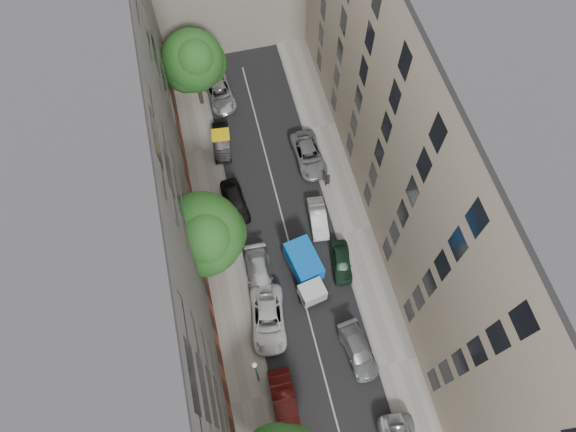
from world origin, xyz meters
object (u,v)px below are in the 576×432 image
object	(u,v)px
tarp_truck	(306,271)
car_left_3	(260,275)
car_right_4	(308,155)
pedestrian	(328,180)
car_left_1	(284,402)
car_left_4	(235,201)
car_right_1	(358,351)
car_left_2	(268,319)
car_right_3	(318,218)
car_left_5	(222,142)
tree_mid	(204,236)
car_right_2	(341,262)
car_left_6	(219,92)
lamp_post	(256,371)
tree_far	(194,63)

from	to	relation	value
tarp_truck	car_left_3	xyz separation A→B (m)	(-3.56, 0.69, -0.57)
car_right_4	pedestrian	distance (m)	3.13
car_left_1	car_right_4	bearing A→B (deg)	71.64
tarp_truck	car_left_4	size ratio (longest dim) A/B	1.22
car_left_4	car_right_1	distance (m)	15.70
tarp_truck	car_left_2	xyz separation A→B (m)	(-3.68, -2.91, -0.52)
car_right_3	car_right_1	bearing A→B (deg)	-84.22
car_left_5	car_left_1	bearing A→B (deg)	-83.20
tarp_truck	car_left_3	distance (m)	3.66
tarp_truck	pedestrian	xyz separation A→B (m)	(3.91, 7.69, -0.33)
car_left_1	car_right_1	bearing A→B (deg)	20.67
car_right_4	tree_mid	size ratio (longest dim) A/B	0.54
car_left_2	car_right_2	world-z (taller)	car_left_2
car_right_2	car_left_1	bearing A→B (deg)	-117.51
car_left_6	lamp_post	size ratio (longest dim) A/B	0.87
tarp_truck	car_right_3	bearing A→B (deg)	53.15
car_right_3	tarp_truck	bearing A→B (deg)	-110.40
lamp_post	pedestrian	distance (m)	17.53
car_left_3	pedestrian	xyz separation A→B (m)	(7.46, 7.01, 0.23)
car_left_5	car_left_6	world-z (taller)	car_left_6
car_right_1	tree_mid	distance (m)	14.04
lamp_post	pedestrian	world-z (taller)	lamp_post
tree_mid	tree_far	size ratio (longest dim) A/B	1.16
car_left_3	pedestrian	distance (m)	10.24
pedestrian	car_right_4	bearing A→B (deg)	-95.40
car_left_2	car_right_3	distance (m)	9.46
car_left_2	pedestrian	xyz separation A→B (m)	(7.59, 10.61, 0.19)
car_right_1	lamp_post	bearing A→B (deg)	174.55
car_left_2	car_left_4	bearing A→B (deg)	101.15
tree_mid	car_left_1	bearing A→B (deg)	-74.75
car_right_2	car_right_3	world-z (taller)	same
tarp_truck	car_left_1	xyz separation A→B (m)	(-3.86, -8.92, -0.52)
car_right_2	tree_mid	distance (m)	11.65
car_right_4	tree_far	xyz separation A→B (m)	(-8.10, 8.38, 4.78)
car_left_3	car_right_2	world-z (taller)	car_left_3
car_right_1	pedestrian	distance (m)	14.54
tarp_truck	car_right_2	world-z (taller)	tarp_truck
car_right_2	car_left_2	bearing A→B (deg)	-145.22
car_left_6	pedestrian	world-z (taller)	pedestrian
car_left_2	car_left_5	xyz separation A→B (m)	(-0.51, 16.80, -0.08)
car_left_5	car_right_3	xyz separation A→B (m)	(6.40, -9.40, -0.04)
car_left_1	lamp_post	size ratio (longest dim) A/B	0.78
tree_mid	pedestrian	bearing A→B (deg)	26.85
car_left_3	lamp_post	bearing A→B (deg)	-99.85
lamp_post	car_left_3	bearing A→B (deg)	77.20
pedestrian	car_right_3	bearing A→B (deg)	39.94
car_left_4	car_right_1	xyz separation A→B (m)	(6.40, -14.34, -0.09)
car_left_2	car_right_4	xyz separation A→B (m)	(6.69, 13.60, -0.04)
lamp_post	tarp_truck	bearing A→B (deg)	52.74
car_left_4	tree_mid	bearing A→B (deg)	-122.33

